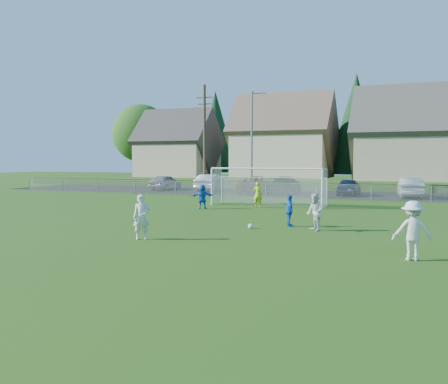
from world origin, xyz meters
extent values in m
plane|color=#193D0C|center=(0.00, 0.00, 0.00)|extent=(160.00, 160.00, 0.00)
plane|color=black|center=(0.00, 27.50, 0.01)|extent=(60.00, 60.00, 0.00)
cube|color=#1E420F|center=(0.00, 35.00, 0.40)|extent=(70.00, 6.00, 0.80)
sphere|color=white|center=(2.19, 5.61, 0.11)|extent=(0.22, 0.22, 0.22)
imported|color=silver|center=(-0.77, 1.48, 0.85)|extent=(0.74, 0.67, 1.69)
imported|color=silver|center=(4.91, 6.06, 0.79)|extent=(0.94, 0.97, 1.58)
imported|color=silver|center=(8.75, 1.24, 0.89)|extent=(1.25, 0.86, 1.79)
imported|color=blue|center=(3.61, 6.88, 0.72)|extent=(0.70, 0.90, 1.43)
imported|color=blue|center=(-3.21, 12.47, 0.75)|extent=(1.44, 1.05, 1.51)
imported|color=#B5CA17|center=(-0.31, 14.56, 0.81)|extent=(0.62, 0.44, 1.63)
imported|color=gray|center=(-14.16, 27.79, 0.75)|extent=(1.79, 4.39, 1.49)
imported|color=silver|center=(-9.09, 27.64, 0.80)|extent=(1.97, 4.97, 1.61)
imported|color=#4C0908|center=(-4.02, 26.28, 0.78)|extent=(2.92, 5.73, 1.55)
imported|color=black|center=(-1.52, 26.45, 0.78)|extent=(2.59, 5.50, 1.55)
imported|color=#111C3D|center=(3.79, 27.04, 0.71)|extent=(1.72, 4.19, 1.42)
imported|color=#B4B4B4|center=(8.61, 26.53, 0.79)|extent=(2.07, 4.92, 1.58)
cylinder|color=white|center=(-3.65, 15.00, 1.22)|extent=(0.12, 0.12, 2.44)
cylinder|color=white|center=(3.65, 15.00, 1.22)|extent=(0.12, 0.12, 2.44)
cylinder|color=white|center=(0.00, 15.00, 2.44)|extent=(7.30, 0.12, 0.12)
cylinder|color=white|center=(-3.65, 16.80, 0.90)|extent=(0.08, 0.08, 1.80)
cylinder|color=white|center=(3.65, 16.80, 0.90)|extent=(0.08, 0.08, 1.80)
cylinder|color=white|center=(0.00, 16.80, 1.80)|extent=(7.30, 0.08, 0.08)
cube|color=silver|center=(0.00, 16.80, 0.90)|extent=(7.30, 0.02, 1.80)
cube|color=silver|center=(-3.65, 15.90, 1.22)|extent=(0.02, 1.80, 2.44)
cube|color=silver|center=(3.65, 15.90, 1.22)|extent=(0.02, 1.80, 2.44)
cube|color=silver|center=(0.00, 15.90, 2.44)|extent=(7.30, 1.80, 0.02)
cube|color=gray|center=(0.00, 22.00, 1.18)|extent=(52.00, 0.03, 0.03)
cube|color=gray|center=(0.00, 22.00, 0.60)|extent=(52.00, 0.02, 1.14)
cylinder|color=gray|center=(-26.00, 22.00, 0.60)|extent=(0.06, 0.06, 1.20)
cylinder|color=gray|center=(0.00, 22.00, 0.60)|extent=(0.06, 0.06, 1.20)
cylinder|color=slate|center=(-4.50, 26.00, 4.50)|extent=(0.18, 0.18, 9.00)
cylinder|color=slate|center=(-4.00, 26.00, 8.80)|extent=(1.20, 0.12, 0.12)
cube|color=slate|center=(-3.40, 26.00, 8.75)|extent=(0.36, 0.18, 0.12)
cylinder|color=#473321|center=(-9.50, 27.00, 5.00)|extent=(0.26, 0.26, 10.00)
cube|color=#473321|center=(-9.50, 27.00, 8.80)|extent=(1.60, 0.10, 0.10)
cube|color=#473321|center=(-9.50, 27.00, 8.20)|extent=(1.30, 0.10, 0.10)
cube|color=tan|center=(-20.00, 42.00, 3.05)|extent=(9.00, 8.00, 4.50)
pyramid|color=#423D38|center=(-20.00, 42.00, 9.71)|extent=(9.90, 8.80, 4.41)
cube|color=#C6B58E|center=(-6.00, 43.00, 3.55)|extent=(11.00, 9.00, 5.50)
pyramid|color=brown|center=(-6.00, 43.00, 11.26)|extent=(12.10, 9.90, 4.96)
cube|color=tan|center=(9.00, 42.00, 3.30)|extent=(12.00, 10.00, 5.00)
pyramid|color=#4C473F|center=(9.00, 42.00, 11.32)|extent=(13.20, 11.00, 5.52)
cylinder|color=#382616|center=(-28.00, 46.00, 1.98)|extent=(0.36, 0.36, 3.96)
sphere|color=#2B5B19|center=(-28.00, 46.00, 6.82)|extent=(8.36, 8.36, 8.36)
cylinder|color=#382616|center=(-18.00, 50.00, 0.60)|extent=(0.30, 0.30, 1.20)
cone|color=#143819|center=(-18.00, 50.00, 7.05)|extent=(6.76, 6.76, 11.70)
cylinder|color=#382616|center=(-8.00, 51.00, 0.60)|extent=(0.30, 0.30, 1.20)
cone|color=#143819|center=(-8.00, 51.00, 6.60)|extent=(6.24, 6.24, 10.80)
cylinder|color=#382616|center=(2.00, 48.00, 0.60)|extent=(0.30, 0.30, 1.20)
cone|color=#143819|center=(2.00, 48.00, 7.50)|extent=(7.28, 7.28, 12.60)
cylinder|color=#382616|center=(12.00, 50.00, 1.98)|extent=(0.36, 0.36, 3.96)
sphere|color=#2B5B19|center=(12.00, 50.00, 6.82)|extent=(8.36, 8.36, 8.36)
camera|label=1|loc=(8.68, -13.89, 3.02)|focal=38.00mm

